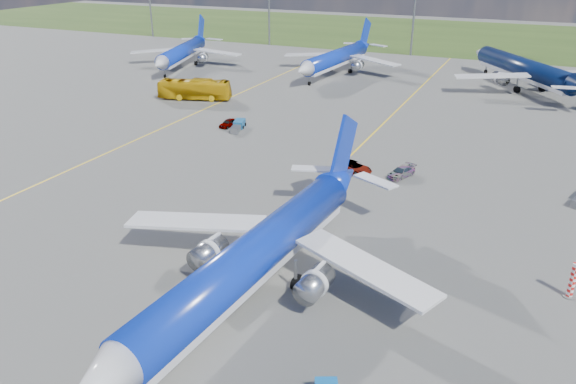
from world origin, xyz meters
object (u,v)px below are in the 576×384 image
at_px(bg_jet_n, 521,88).
at_px(service_car_b, 354,167).
at_px(bg_jet_nw, 183,67).
at_px(baggage_tug_c, 238,126).
at_px(warning_post, 573,280).
at_px(bg_jet_nnw, 336,74).
at_px(service_car_c, 401,172).
at_px(apron_bus, 195,89).
at_px(service_car_a, 228,123).
at_px(main_airliner, 254,296).

bearing_deg(bg_jet_n, service_car_b, 39.83).
relative_size(bg_jet_nw, baggage_tug_c, 7.23).
relative_size(warning_post, bg_jet_nnw, 0.08).
bearing_deg(service_car_c, baggage_tug_c, -176.69).
distance_m(bg_jet_nnw, service_car_b, 58.02).
bearing_deg(warning_post, apron_bus, 146.15).
xyz_separation_m(bg_jet_nnw, service_car_a, (-1.65, -43.64, 0.61)).
bearing_deg(bg_jet_nw, service_car_c, -52.61).
bearing_deg(warning_post, bg_jet_nnw, 122.17).
height_order(bg_jet_nnw, apron_bus, bg_jet_nnw).
distance_m(bg_jet_n, apron_bus, 62.81).
distance_m(service_car_c, baggage_tug_c, 28.56).
distance_m(main_airliner, service_car_c, 29.79).
xyz_separation_m(service_car_b, baggage_tug_c, (-21.50, 9.83, -0.15)).
relative_size(warning_post, baggage_tug_c, 0.59).
xyz_separation_m(warning_post, bg_jet_n, (-7.97, 74.36, -1.50)).
xyz_separation_m(bg_jet_n, service_car_b, (-15.81, -55.85, 0.67)).
height_order(warning_post, main_airliner, main_airliner).
relative_size(bg_jet_nnw, service_car_a, 10.60).
bearing_deg(warning_post, service_car_a, 148.69).
xyz_separation_m(bg_jet_nnw, service_car_c, (27.34, -52.89, 0.61)).
bearing_deg(bg_jet_nw, apron_bus, -68.12).
height_order(apron_bus, service_car_c, apron_bus).
bearing_deg(bg_jet_nw, baggage_tug_c, -62.79).
distance_m(main_airliner, service_car_a, 45.83).
xyz_separation_m(warning_post, service_car_a, (-47.14, 28.67, -0.89)).
bearing_deg(baggage_tug_c, bg_jet_n, 34.60).
bearing_deg(baggage_tug_c, service_car_a, 153.31).
bearing_deg(bg_jet_nnw, main_airliner, -69.66).
xyz_separation_m(service_car_b, service_car_c, (5.63, 0.91, -0.06)).
height_order(service_car_a, service_car_b, service_car_b).
bearing_deg(service_car_a, service_car_b, -16.21).
xyz_separation_m(warning_post, baggage_tug_c, (-45.28, 28.34, -0.98)).
xyz_separation_m(bg_jet_nw, service_car_c, (62.05, -46.03, 0.61)).
xyz_separation_m(bg_jet_n, service_car_a, (-39.17, -45.69, 0.61)).
bearing_deg(bg_jet_nw, main_airliner, -68.70).
xyz_separation_m(bg_jet_nw, bg_jet_n, (72.23, 8.92, 0.00)).
bearing_deg(bg_jet_n, bg_jet_nnw, -31.24).
relative_size(bg_jet_nnw, service_car_b, 7.86).
bearing_deg(bg_jet_nnw, baggage_tug_c, -84.93).
distance_m(bg_jet_nw, service_car_b, 73.39).
height_order(warning_post, bg_jet_nw, bg_jet_nw).
bearing_deg(main_airliner, service_car_a, 126.79).
bearing_deg(bg_jet_n, warning_post, 61.75).
height_order(bg_jet_n, service_car_b, bg_jet_n).
xyz_separation_m(warning_post, main_airliner, (-22.60, -10.03, -1.50)).
xyz_separation_m(bg_jet_nw, baggage_tug_c, (34.91, -37.11, 0.52)).
relative_size(service_car_c, baggage_tug_c, 0.83).
bearing_deg(service_car_b, bg_jet_n, 8.49).
bearing_deg(service_car_a, bg_jet_nw, 139.27).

